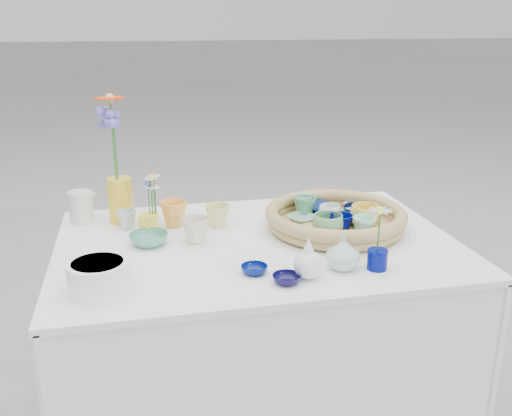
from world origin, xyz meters
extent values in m
imported|color=#001246|center=(0.26, 0.18, 0.80)|extent=(0.16, 0.16, 0.03)
imported|color=black|center=(0.39, 0.11, 0.80)|extent=(0.13, 0.13, 0.03)
imported|color=#FAD451|center=(0.36, -0.01, 0.82)|extent=(0.11, 0.11, 0.08)
imported|color=#499B74|center=(0.32, 0.07, 0.80)|extent=(0.14, 0.14, 0.03)
imported|color=#6EAF79|center=(0.21, -0.06, 0.82)|extent=(0.11, 0.11, 0.08)
imported|color=#8AB8A3|center=(0.18, 0.09, 0.79)|extent=(0.12, 0.12, 0.02)
imported|color=#93CAB7|center=(0.21, 0.18, 0.82)|extent=(0.09, 0.09, 0.07)
imported|color=white|center=(0.27, 0.07, 0.81)|extent=(0.09, 0.09, 0.06)
imported|color=#A3C5F0|center=(0.41, 0.18, 0.79)|extent=(0.09, 0.09, 0.02)
imported|color=#000659|center=(0.26, -0.05, 0.82)|extent=(0.10, 0.10, 0.07)
imported|color=#FFDF84|center=(0.18, -0.03, 0.80)|extent=(0.11, 0.11, 0.03)
imported|color=#95E4CC|center=(0.32, -0.09, 0.82)|extent=(0.08, 0.08, 0.07)
imported|color=#429665|center=(0.21, 0.15, 0.82)|extent=(0.10, 0.10, 0.07)
imported|color=#F6AA42|center=(-0.25, 0.20, 0.81)|extent=(0.12, 0.12, 0.09)
imported|color=#D6D979|center=(-0.10, 0.16, 0.80)|extent=(0.10, 0.10, 0.08)
imported|color=#4C9972|center=(-0.34, 0.04, 0.78)|extent=(0.15, 0.15, 0.04)
imported|color=beige|center=(-0.19, 0.04, 0.81)|extent=(0.10, 0.10, 0.08)
imported|color=#021461|center=(-0.06, -0.24, 0.78)|extent=(0.09, 0.09, 0.02)
imported|color=#AFCECC|center=(-0.41, 0.21, 0.80)|extent=(0.08, 0.08, 0.06)
imported|color=#0C0938|center=(0.01, -0.32, 0.78)|extent=(0.09, 0.09, 0.02)
imported|color=#A1CDBA|center=(0.19, -0.26, 0.81)|extent=(0.10, 0.10, 0.10)
cylinder|color=#000864|center=(0.29, -0.28, 0.79)|extent=(0.07, 0.07, 0.06)
cylinder|color=yellow|center=(-0.42, 0.28, 0.84)|extent=(0.11, 0.11, 0.16)
cylinder|color=yellow|center=(-0.34, 0.13, 0.80)|extent=(0.07, 0.07, 0.07)
camera|label=1|loc=(-0.37, -1.66, 1.44)|focal=40.00mm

